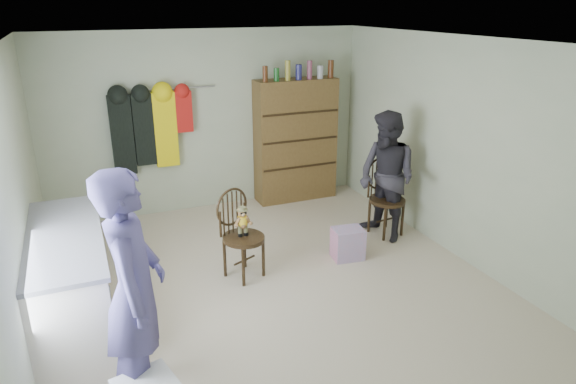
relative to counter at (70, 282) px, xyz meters
name	(u,v)px	position (x,y,z in m)	size (l,w,h in m)	color
ground_plane	(274,285)	(1.95, 0.00, -0.47)	(5.00, 5.00, 0.00)	beige
room_walls	(254,129)	(1.95, 0.53, 1.11)	(5.00, 5.00, 5.00)	beige
counter	(70,282)	(0.00, 0.00, 0.00)	(0.64, 1.86, 0.94)	silver
chair_front	(240,229)	(1.70, 0.34, 0.08)	(0.58, 0.58, 0.98)	#382613
chair_far	(384,194)	(3.74, 0.70, 0.06)	(0.50, 0.50, 0.99)	#382613
striped_bag	(348,244)	(2.97, 0.24, -0.29)	(0.35, 0.27, 0.37)	pink
person_left	(134,291)	(0.46, -1.15, 0.44)	(0.67, 0.44, 1.83)	#504885
person_right	(387,177)	(3.67, 0.57, 0.34)	(0.79, 0.61, 1.62)	#2D2B33
dresser	(296,140)	(3.20, 2.30, 0.44)	(1.20, 0.39, 2.07)	brown
coat_rack	(149,129)	(1.12, 2.38, 0.78)	(1.42, 0.12, 1.09)	#99999E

